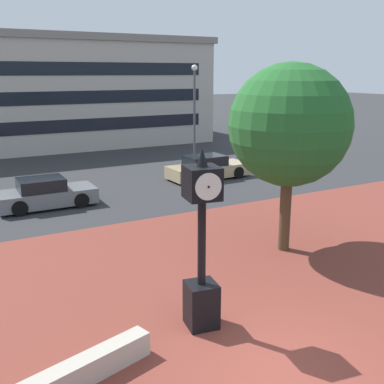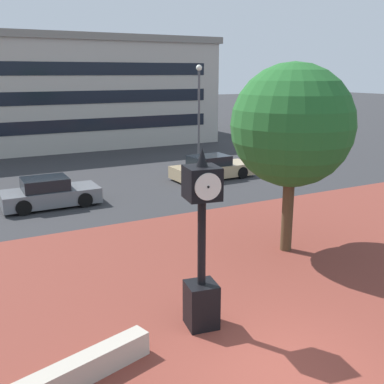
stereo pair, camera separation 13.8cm
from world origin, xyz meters
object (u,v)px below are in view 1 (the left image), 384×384
Objects in this scene: street_clock at (202,251)px; plaza_tree at (292,127)px; car_street_mid at (46,194)px; street_lamp_post at (194,105)px; civic_building at (18,91)px; car_street_near at (208,168)px.

street_clock is 0.69× the size of plaza_tree.
street_lamp_post is at bearing 115.93° from car_street_mid.
plaza_tree is at bearing -83.05° from civic_building.
civic_building reaches higher than car_street_mid.
civic_building is at bearing 115.51° from street_lamp_post.
car_street_near and car_street_mid have the same top height.
street_clock is at bearing -149.37° from plaza_tree.
plaza_tree is 1.46× the size of car_street_mid.
civic_building reaches higher than car_street_near.
car_street_mid is 11.49m from street_lamp_post.
civic_building is at bearing -163.06° from car_street_near.
plaza_tree is 0.21× the size of civic_building.
street_clock is 0.90× the size of car_street_near.
car_street_mid is (-8.89, -1.39, -0.00)m from car_street_near.
street_clock is 11.66m from car_street_mid.
civic_building reaches higher than street_clock.
car_street_near is 20.64m from civic_building.
street_lamp_post is at bearing 70.76° from street_clock.
civic_building is at bearing 97.00° from street_clock.
street_clock reaches higher than car_street_mid.
car_street_mid is at bearing 124.54° from plaza_tree.
car_street_near is (2.94, 10.03, -3.39)m from plaza_tree.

